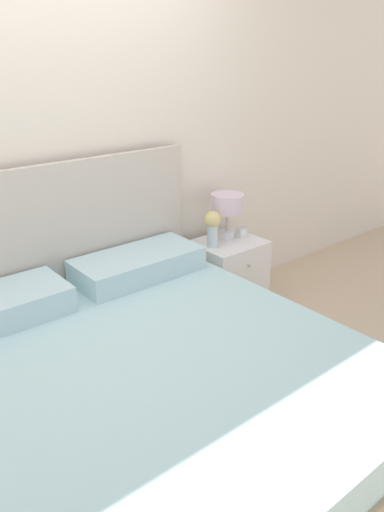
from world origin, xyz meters
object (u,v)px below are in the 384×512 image
object	(u,v)px
bed	(142,388)
table_lamp	(227,206)
nightstand	(228,275)
alarm_clock	(241,232)
flower_vase	(213,226)

from	to	relation	value
bed	table_lamp	world-z (taller)	bed
nightstand	alarm_clock	xyz separation A→B (m)	(0.13, 0.01, 0.29)
bed	flower_vase	bearing A→B (deg)	33.55
table_lamp	flower_vase	xyz separation A→B (m)	(-0.19, -0.06, -0.09)
nightstand	table_lamp	world-z (taller)	table_lamp
bed	flower_vase	xyz separation A→B (m)	(1.06, 0.71, 0.39)
table_lamp	alarm_clock	world-z (taller)	table_lamp
bed	table_lamp	distance (m)	1.54
nightstand	alarm_clock	world-z (taller)	alarm_clock
nightstand	alarm_clock	bearing A→B (deg)	2.38
bed	alarm_clock	world-z (taller)	bed
bed	nightstand	bearing A→B (deg)	30.08
alarm_clock	flower_vase	bearing A→B (deg)	-179.43
flower_vase	alarm_clock	world-z (taller)	flower_vase
nightstand	table_lamp	xyz separation A→B (m)	(0.04, 0.06, 0.49)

